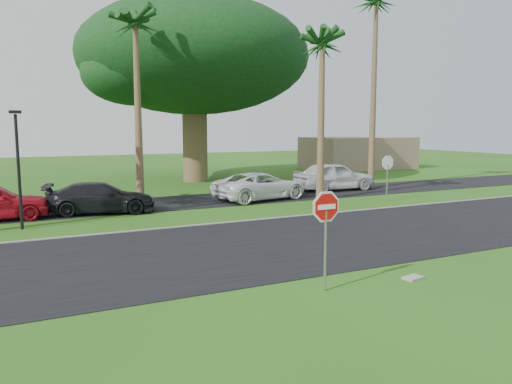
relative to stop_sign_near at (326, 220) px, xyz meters
The scene contains 16 objects.
ground 3.52m from the stop_sign_near, 99.46° to the left, with size 120.00×120.00×0.00m, color #275014.
road 5.33m from the stop_sign_near, 95.71° to the left, with size 120.00×8.00×0.02m, color black.
parking_strip 15.61m from the stop_sign_near, 91.85° to the left, with size 120.00×5.00×0.02m, color black.
curb 9.23m from the stop_sign_near, 93.16° to the left, with size 120.00×0.12×0.06m, color gray.
stop_sign_near is the anchor object (origin of this frame).
stop_sign_far 15.91m from the stop_sign_near, 43.73° to the left, with size 1.05×0.07×2.62m.
palm_center 18.54m from the stop_sign_near, 91.68° to the left, with size 5.00×5.00×10.50m.
palm_right_near 16.81m from the stop_sign_near, 56.82° to the left, with size 5.00×5.00×9.50m.
palm_right_far 23.72m from the stop_sign_near, 47.82° to the left, with size 5.00×5.00×13.00m.
canopy_tree 26.58m from the stop_sign_near, 77.59° to the left, with size 16.50×16.50×13.12m.
streetlight_right 13.24m from the stop_sign_near, 119.48° to the left, with size 0.45×0.25×4.64m.
building_far 37.33m from the stop_sign_near, 50.98° to the left, with size 10.00×6.00×3.00m, color gray.
car_dark 14.27m from the stop_sign_near, 102.51° to the left, with size 2.00×4.93×1.43m, color black.
car_minivan 15.51m from the stop_sign_near, 68.98° to the left, with size 2.49×5.40×1.50m, color white.
car_pickup 19.72m from the stop_sign_near, 54.18° to the left, with size 2.11×5.25×1.79m, color silver.
utility_slab 3.18m from the stop_sign_near, ahead, with size 0.55×0.35×0.06m, color gray.
Camera 1 is at (-6.30, -12.91, 4.02)m, focal length 35.00 mm.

